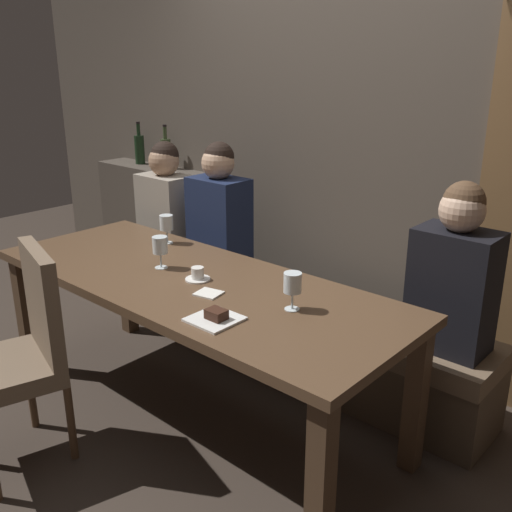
# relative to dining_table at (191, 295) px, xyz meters

# --- Properties ---
(ground) EXTENTS (9.00, 9.00, 0.00)m
(ground) POSITION_rel_dining_table_xyz_m (0.00, 0.00, -0.65)
(ground) COLOR #382D26
(back_wall_tiled) EXTENTS (6.00, 0.12, 3.00)m
(back_wall_tiled) POSITION_rel_dining_table_xyz_m (0.00, 1.22, 0.85)
(back_wall_tiled) COLOR brown
(back_wall_tiled) RESTS_ON ground
(back_counter) EXTENTS (1.10, 0.28, 0.95)m
(back_counter) POSITION_rel_dining_table_xyz_m (-1.55, 1.04, -0.18)
(back_counter) COLOR #494138
(back_counter) RESTS_ON ground
(dining_table) EXTENTS (2.20, 0.84, 0.74)m
(dining_table) POSITION_rel_dining_table_xyz_m (0.00, 0.00, 0.00)
(dining_table) COLOR #493422
(dining_table) RESTS_ON ground
(banquette_bench) EXTENTS (2.50, 0.44, 0.45)m
(banquette_bench) POSITION_rel_dining_table_xyz_m (0.00, 0.70, -0.42)
(banquette_bench) COLOR #4A3C2E
(banquette_bench) RESTS_ON ground
(chair_near_side) EXTENTS (0.54, 0.54, 0.98)m
(chair_near_side) POSITION_rel_dining_table_xyz_m (-0.30, -0.72, -0.09)
(chair_near_side) COLOR brown
(chair_near_side) RESTS_ON ground
(diner_redhead) EXTENTS (0.36, 0.24, 0.78)m
(diner_redhead) POSITION_rel_dining_table_xyz_m (-0.99, 0.68, 0.17)
(diner_redhead) COLOR #9E9384
(diner_redhead) RESTS_ON banquette_bench
(diner_bearded) EXTENTS (0.36, 0.24, 0.82)m
(diner_bearded) POSITION_rel_dining_table_xyz_m (-0.52, 0.71, 0.19)
(diner_bearded) COLOR #192342
(diner_bearded) RESTS_ON banquette_bench
(diner_far_end) EXTENTS (0.36, 0.24, 0.79)m
(diner_far_end) POSITION_rel_dining_table_xyz_m (1.00, 0.70, 0.17)
(diner_far_end) COLOR black
(diner_far_end) RESTS_ON banquette_bench
(wine_bottle_dark_red) EXTENTS (0.08, 0.08, 0.33)m
(wine_bottle_dark_red) POSITION_rel_dining_table_xyz_m (-1.75, 1.06, 0.42)
(wine_bottle_dark_red) COLOR black
(wine_bottle_dark_red) RESTS_ON back_counter
(wine_bottle_pale_label) EXTENTS (0.08, 0.08, 0.33)m
(wine_bottle_pale_label) POSITION_rel_dining_table_xyz_m (-1.44, 1.07, 0.42)
(wine_bottle_pale_label) COLOR #384728
(wine_bottle_pale_label) RESTS_ON back_counter
(wine_glass_end_right) EXTENTS (0.08, 0.08, 0.16)m
(wine_glass_end_right) POSITION_rel_dining_table_xyz_m (0.59, 0.04, 0.20)
(wine_glass_end_right) COLOR silver
(wine_glass_end_right) RESTS_ON dining_table
(wine_glass_far_left) EXTENTS (0.08, 0.08, 0.16)m
(wine_glass_far_left) POSITION_rel_dining_table_xyz_m (-0.52, 0.29, 0.20)
(wine_glass_far_left) COLOR silver
(wine_glass_far_left) RESTS_ON dining_table
(wine_glass_end_left) EXTENTS (0.08, 0.08, 0.16)m
(wine_glass_end_left) POSITION_rel_dining_table_xyz_m (-0.22, -0.00, 0.20)
(wine_glass_end_left) COLOR silver
(wine_glass_end_left) RESTS_ON dining_table
(espresso_cup) EXTENTS (0.12, 0.12, 0.06)m
(espresso_cup) POSITION_rel_dining_table_xyz_m (0.04, 0.01, 0.11)
(espresso_cup) COLOR white
(espresso_cup) RESTS_ON dining_table
(dessert_plate) EXTENTS (0.19, 0.19, 0.05)m
(dessert_plate) POSITION_rel_dining_table_xyz_m (0.42, -0.25, 0.10)
(dessert_plate) COLOR white
(dessert_plate) RESTS_ON dining_table
(folded_napkin) EXTENTS (0.13, 0.12, 0.01)m
(folded_napkin) POSITION_rel_dining_table_xyz_m (0.21, -0.08, 0.09)
(folded_napkin) COLOR silver
(folded_napkin) RESTS_ON dining_table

